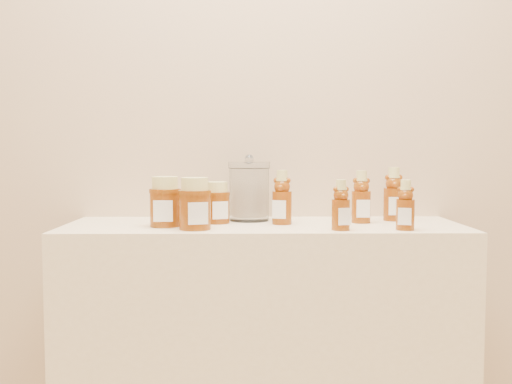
{
  "coord_description": "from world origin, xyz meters",
  "views": [
    {
      "loc": [
        -0.05,
        -0.17,
        1.12
      ],
      "look_at": [
        -0.02,
        1.52,
        1.0
      ],
      "focal_mm": 40.0,
      "sensor_mm": 36.0,
      "label": 1
    }
  ],
  "objects_px": {
    "bear_bottle_back_left": "(282,194)",
    "glass_canister": "(249,189)",
    "honey_jar_left": "(165,202)",
    "display_table": "(264,369)",
    "bear_bottle_front_left": "(341,202)"
  },
  "relations": [
    {
      "from": "display_table",
      "to": "honey_jar_left",
      "type": "distance_m",
      "value": 0.6
    },
    {
      "from": "display_table",
      "to": "bear_bottle_back_left",
      "type": "xyz_separation_m",
      "value": [
        0.06,
        0.0,
        0.54
      ]
    },
    {
      "from": "bear_bottle_front_left",
      "to": "honey_jar_left",
      "type": "bearing_deg",
      "value": 156.27
    },
    {
      "from": "display_table",
      "to": "bear_bottle_back_left",
      "type": "relative_size",
      "value": 6.46
    },
    {
      "from": "bear_bottle_front_left",
      "to": "honey_jar_left",
      "type": "xyz_separation_m",
      "value": [
        -0.5,
        0.08,
        -0.01
      ]
    },
    {
      "from": "honey_jar_left",
      "to": "glass_canister",
      "type": "xyz_separation_m",
      "value": [
        0.25,
        0.14,
        0.03
      ]
    },
    {
      "from": "bear_bottle_back_left",
      "to": "glass_canister",
      "type": "distance_m",
      "value": 0.13
    },
    {
      "from": "bear_bottle_front_left",
      "to": "glass_canister",
      "type": "relative_size",
      "value": 0.78
    },
    {
      "from": "display_table",
      "to": "bear_bottle_front_left",
      "type": "height_order",
      "value": "bear_bottle_front_left"
    },
    {
      "from": "bear_bottle_front_left",
      "to": "honey_jar_left",
      "type": "height_order",
      "value": "bear_bottle_front_left"
    },
    {
      "from": "display_table",
      "to": "glass_canister",
      "type": "height_order",
      "value": "glass_canister"
    },
    {
      "from": "bear_bottle_back_left",
      "to": "glass_canister",
      "type": "height_order",
      "value": "glass_canister"
    },
    {
      "from": "display_table",
      "to": "bear_bottle_back_left",
      "type": "distance_m",
      "value": 0.55
    },
    {
      "from": "bear_bottle_back_left",
      "to": "honey_jar_left",
      "type": "height_order",
      "value": "bear_bottle_back_left"
    },
    {
      "from": "honey_jar_left",
      "to": "bear_bottle_front_left",
      "type": "bearing_deg",
      "value": -10.06
    }
  ]
}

